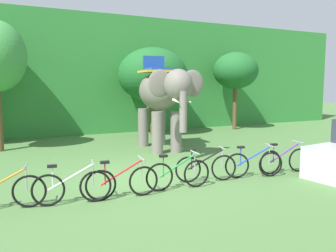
# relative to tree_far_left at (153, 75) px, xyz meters

# --- Properties ---
(ground_plane) EXTENTS (80.00, 80.00, 0.00)m
(ground_plane) POSITION_rel_tree_far_left_xyz_m (-3.59, -7.71, -3.10)
(ground_plane) COLOR #4C753D
(foliage_hedge) EXTENTS (36.00, 6.00, 6.30)m
(foliage_hedge) POSITION_rel_tree_far_left_xyz_m (-3.59, 4.49, 0.05)
(foliage_hedge) COLOR #338438
(foliage_hedge) RESTS_ON ground
(tree_far_left) EXTENTS (3.57, 3.57, 4.50)m
(tree_far_left) POSITION_rel_tree_far_left_xyz_m (0.00, 0.00, 0.00)
(tree_far_left) COLOR brown
(tree_far_left) RESTS_ON ground
(tree_right) EXTENTS (2.59, 2.59, 4.48)m
(tree_right) POSITION_rel_tree_far_left_xyz_m (5.22, -0.03, 0.30)
(tree_right) COLOR brown
(tree_right) RESTS_ON ground
(elephant) EXTENTS (2.09, 4.20, 3.78)m
(elephant) POSITION_rel_tree_far_left_xyz_m (-1.46, -4.19, -0.90)
(elephant) COLOR slate
(elephant) RESTS_ON ground
(bike_orange) EXTENTS (1.69, 0.54, 0.92)m
(bike_orange) POSITION_rel_tree_far_left_xyz_m (-7.24, -8.72, -2.71)
(bike_orange) COLOR black
(bike_orange) RESTS_ON ground
(bike_white) EXTENTS (1.70, 0.52, 0.92)m
(bike_white) POSITION_rel_tree_far_left_xyz_m (-5.89, -9.00, -2.71)
(bike_white) COLOR black
(bike_white) RESTS_ON ground
(bike_red) EXTENTS (1.71, 0.52, 0.92)m
(bike_red) POSITION_rel_tree_far_left_xyz_m (-4.77, -9.10, -2.71)
(bike_red) COLOR black
(bike_red) RESTS_ON ground
(bike_green) EXTENTS (1.71, 0.52, 0.92)m
(bike_green) POSITION_rel_tree_far_left_xyz_m (-3.30, -9.06, -2.71)
(bike_green) COLOR black
(bike_green) RESTS_ON ground
(bike_black) EXTENTS (1.66, 0.62, 0.92)m
(bike_black) POSITION_rel_tree_far_left_xyz_m (-2.30, -8.77, -2.71)
(bike_black) COLOR black
(bike_black) RESTS_ON ground
(bike_blue) EXTENTS (1.65, 0.65, 0.92)m
(bike_blue) POSITION_rel_tree_far_left_xyz_m (-0.86, -9.00, -2.71)
(bike_blue) COLOR black
(bike_blue) RESTS_ON ground
(bike_purple) EXTENTS (1.70, 0.52, 0.92)m
(bike_purple) POSITION_rel_tree_far_left_xyz_m (0.29, -9.01, -2.71)
(bike_purple) COLOR black
(bike_purple) RESTS_ON ground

